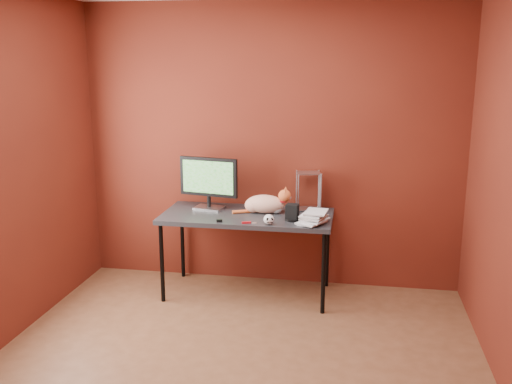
% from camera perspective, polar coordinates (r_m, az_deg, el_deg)
% --- Properties ---
extents(room, '(3.52, 3.52, 2.61)m').
position_cam_1_polar(room, '(3.55, -2.71, 2.69)').
color(room, brown).
rests_on(room, ground).
extents(desk, '(1.50, 0.70, 0.75)m').
position_cam_1_polar(desk, '(5.05, -0.88, -2.77)').
color(desk, black).
rests_on(desk, ground).
extents(monitor, '(0.55, 0.22, 0.48)m').
position_cam_1_polar(monitor, '(5.17, -4.76, 1.16)').
color(monitor, '#A7A6AB').
rests_on(monitor, desk).
extents(cat, '(0.52, 0.19, 0.24)m').
position_cam_1_polar(cat, '(5.06, 0.96, -1.18)').
color(cat, '#D15C2C').
rests_on(cat, desk).
extents(skull_mug, '(0.09, 0.10, 0.09)m').
position_cam_1_polar(skull_mug, '(4.71, 1.29, -2.75)').
color(skull_mug, silver).
rests_on(skull_mug, desk).
extents(speaker, '(0.12, 0.12, 0.14)m').
position_cam_1_polar(speaker, '(4.84, 3.64, -2.10)').
color(speaker, black).
rests_on(speaker, desk).
extents(book_stack, '(0.27, 0.29, 1.19)m').
position_cam_1_polar(book_stack, '(4.69, 4.97, 3.98)').
color(book_stack, beige).
rests_on(book_stack, desk).
extents(wire_rack, '(0.23, 0.20, 0.35)m').
position_cam_1_polar(wire_rack, '(5.17, 5.28, 0.12)').
color(wire_rack, '#A7A6AB').
rests_on(wire_rack, desk).
extents(pocket_knife, '(0.08, 0.05, 0.02)m').
position_cam_1_polar(pocket_knife, '(4.75, -0.96, -3.07)').
color(pocket_knife, '#A90D14').
rests_on(pocket_knife, desk).
extents(black_gadget, '(0.05, 0.04, 0.02)m').
position_cam_1_polar(black_gadget, '(4.80, -3.69, -2.89)').
color(black_gadget, black).
rests_on(black_gadget, desk).
extents(washer, '(0.04, 0.04, 0.00)m').
position_cam_1_polar(washer, '(4.76, -0.18, -3.12)').
color(washer, '#A7A6AB').
rests_on(washer, desk).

